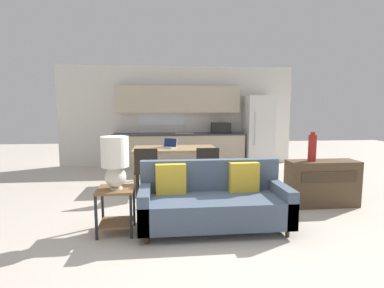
{
  "coord_description": "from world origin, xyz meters",
  "views": [
    {
      "loc": [
        -0.48,
        -3.64,
        1.58
      ],
      "look_at": [
        0.06,
        1.5,
        0.95
      ],
      "focal_mm": 28.0,
      "sensor_mm": 36.0,
      "label": 1
    }
  ],
  "objects_px": {
    "refrigerator": "(258,131)",
    "table_lamp": "(115,159)",
    "dining_chair_near_left": "(147,169)",
    "side_table": "(116,203)",
    "dining_chair_near_right": "(207,168)",
    "couch": "(213,202)",
    "credenza": "(322,183)",
    "laptop": "(169,145)",
    "dining_table": "(175,151)",
    "vase": "(312,148)"
  },
  "relations": [
    {
      "from": "refrigerator",
      "to": "laptop",
      "type": "distance_m",
      "value": 3.03
    },
    {
      "from": "couch",
      "to": "table_lamp",
      "type": "distance_m",
      "value": 1.38
    },
    {
      "from": "credenza",
      "to": "laptop",
      "type": "bearing_deg",
      "value": 146.57
    },
    {
      "from": "table_lamp",
      "to": "dining_chair_near_left",
      "type": "relative_size",
      "value": 0.75
    },
    {
      "from": "dining_table",
      "to": "refrigerator",
      "type": "bearing_deg",
      "value": 37.49
    },
    {
      "from": "credenza",
      "to": "laptop",
      "type": "xyz_separation_m",
      "value": [
        -2.43,
        1.6,
        0.45
      ]
    },
    {
      "from": "dining_chair_near_right",
      "to": "dining_chair_near_left",
      "type": "bearing_deg",
      "value": -1.52
    },
    {
      "from": "dining_chair_near_right",
      "to": "couch",
      "type": "bearing_deg",
      "value": 85.14
    },
    {
      "from": "side_table",
      "to": "dining_chair_near_right",
      "type": "distance_m",
      "value": 2.04
    },
    {
      "from": "dining_table",
      "to": "couch",
      "type": "bearing_deg",
      "value": -80.15
    },
    {
      "from": "dining_table",
      "to": "side_table",
      "type": "height_order",
      "value": "dining_table"
    },
    {
      "from": "side_table",
      "to": "credenza",
      "type": "height_order",
      "value": "credenza"
    },
    {
      "from": "table_lamp",
      "to": "dining_table",
      "type": "bearing_deg",
      "value": 70.2
    },
    {
      "from": "dining_table",
      "to": "laptop",
      "type": "xyz_separation_m",
      "value": [
        -0.12,
        0.03,
        0.11
      ]
    },
    {
      "from": "refrigerator",
      "to": "side_table",
      "type": "distance_m",
      "value": 5.24
    },
    {
      "from": "dining_table",
      "to": "vase",
      "type": "bearing_deg",
      "value": -36.58
    },
    {
      "from": "side_table",
      "to": "credenza",
      "type": "bearing_deg",
      "value": 13.18
    },
    {
      "from": "couch",
      "to": "dining_chair_near_left",
      "type": "distance_m",
      "value": 1.77
    },
    {
      "from": "vase",
      "to": "table_lamp",
      "type": "bearing_deg",
      "value": -165.4
    },
    {
      "from": "table_lamp",
      "to": "credenza",
      "type": "relative_size",
      "value": 0.59
    },
    {
      "from": "refrigerator",
      "to": "table_lamp",
      "type": "distance_m",
      "value": 5.22
    },
    {
      "from": "side_table",
      "to": "dining_chair_near_left",
      "type": "height_order",
      "value": "dining_chair_near_left"
    },
    {
      "from": "refrigerator",
      "to": "table_lamp",
      "type": "bearing_deg",
      "value": -127.59
    },
    {
      "from": "couch",
      "to": "refrigerator",
      "type": "bearing_deg",
      "value": 64.46
    },
    {
      "from": "table_lamp",
      "to": "couch",
      "type": "bearing_deg",
      "value": 2.96
    },
    {
      "from": "vase",
      "to": "dining_chair_near_right",
      "type": "bearing_deg",
      "value": 154.63
    },
    {
      "from": "refrigerator",
      "to": "table_lamp",
      "type": "relative_size",
      "value": 2.88
    },
    {
      "from": "credenza",
      "to": "laptop",
      "type": "relative_size",
      "value": 2.76
    },
    {
      "from": "credenza",
      "to": "table_lamp",
      "type": "bearing_deg",
      "value": -166.35
    },
    {
      "from": "laptop",
      "to": "dining_chair_near_left",
      "type": "bearing_deg",
      "value": -83.9
    },
    {
      "from": "side_table",
      "to": "couch",
      "type": "bearing_deg",
      "value": 1.79
    },
    {
      "from": "dining_table",
      "to": "table_lamp",
      "type": "relative_size",
      "value": 2.55
    },
    {
      "from": "couch",
      "to": "side_table",
      "type": "xyz_separation_m",
      "value": [
        -1.25,
        -0.04,
        0.04
      ]
    },
    {
      "from": "vase",
      "to": "laptop",
      "type": "distance_m",
      "value": 2.75
    },
    {
      "from": "couch",
      "to": "dining_chair_near_left",
      "type": "height_order",
      "value": "dining_chair_near_left"
    },
    {
      "from": "refrigerator",
      "to": "side_table",
      "type": "bearing_deg",
      "value": -127.84
    },
    {
      "from": "refrigerator",
      "to": "side_table",
      "type": "xyz_separation_m",
      "value": [
        -3.19,
        -4.11,
        -0.57
      ]
    },
    {
      "from": "side_table",
      "to": "dining_chair_near_right",
      "type": "xyz_separation_m",
      "value": [
        1.39,
        1.49,
        0.12
      ]
    },
    {
      "from": "refrigerator",
      "to": "couch",
      "type": "distance_m",
      "value": 4.55
    },
    {
      "from": "table_lamp",
      "to": "vase",
      "type": "xyz_separation_m",
      "value": [
        2.96,
        0.77,
        0.01
      ]
    },
    {
      "from": "side_table",
      "to": "dining_chair_near_left",
      "type": "distance_m",
      "value": 1.57
    },
    {
      "from": "dining_table",
      "to": "table_lamp",
      "type": "height_order",
      "value": "table_lamp"
    },
    {
      "from": "vase",
      "to": "dining_chair_near_right",
      "type": "relative_size",
      "value": 0.53
    },
    {
      "from": "vase",
      "to": "dining_chair_near_right",
      "type": "height_order",
      "value": "vase"
    },
    {
      "from": "couch",
      "to": "side_table",
      "type": "bearing_deg",
      "value": -178.21
    },
    {
      "from": "laptop",
      "to": "refrigerator",
      "type": "bearing_deg",
      "value": 69.0
    },
    {
      "from": "laptop",
      "to": "couch",
      "type": "bearing_deg",
      "value": -44.02
    },
    {
      "from": "side_table",
      "to": "dining_chair_near_right",
      "type": "bearing_deg",
      "value": 47.1
    },
    {
      "from": "dining_chair_near_left",
      "to": "couch",
      "type": "bearing_deg",
      "value": 122.61
    },
    {
      "from": "refrigerator",
      "to": "laptop",
      "type": "relative_size",
      "value": 4.65
    }
  ]
}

